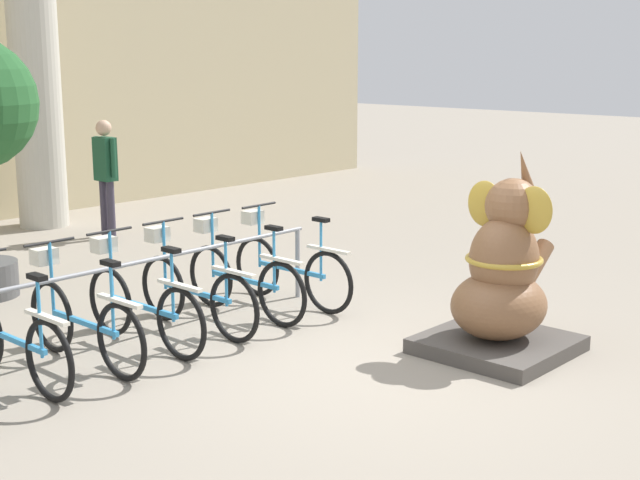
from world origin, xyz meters
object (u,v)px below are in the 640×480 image
at_px(bicycle_1, 11,336).
at_px(bicycle_2, 82,319).
at_px(bicycle_5, 242,277).
at_px(bicycle_6, 289,267).
at_px(person_pedestrian, 106,168).
at_px(bicycle_3, 141,303).
at_px(bicycle_4, 194,290).
at_px(elephant_statue, 503,284).

bearing_deg(bicycle_1, bicycle_2, -2.65).
bearing_deg(bicycle_2, bicycle_5, 1.74).
height_order(bicycle_6, person_pedestrian, person_pedestrian).
xyz_separation_m(bicycle_1, bicycle_6, (3.14, -0.01, 0.00)).
relative_size(bicycle_2, bicycle_3, 1.00).
xyz_separation_m(bicycle_4, bicycle_5, (0.63, 0.01, 0.00)).
xyz_separation_m(bicycle_5, bicycle_6, (0.63, -0.04, 0.00)).
height_order(bicycle_4, bicycle_6, same).
bearing_deg(bicycle_5, elephant_statue, -71.92).
relative_size(bicycle_3, bicycle_6, 1.00).
bearing_deg(bicycle_6, bicycle_5, 176.64).
height_order(bicycle_2, person_pedestrian, person_pedestrian).
relative_size(bicycle_2, bicycle_6, 1.00).
bearing_deg(person_pedestrian, elephant_statue, -94.57).
height_order(bicycle_2, bicycle_6, same).
bearing_deg(bicycle_5, person_pedestrian, 72.48).
distance_m(bicycle_2, elephant_statue, 3.63).
distance_m(bicycle_5, bicycle_6, 0.63).
xyz_separation_m(bicycle_2, bicycle_3, (0.63, 0.02, 0.00)).
distance_m(bicycle_1, bicycle_2, 0.63).
distance_m(bicycle_1, elephant_statue, 4.14).
bearing_deg(person_pedestrian, bicycle_3, -121.17).
relative_size(bicycle_6, person_pedestrian, 1.01).
xyz_separation_m(elephant_statue, person_pedestrian, (0.54, 6.76, 0.39)).
bearing_deg(elephant_statue, bicycle_6, 94.26).
height_order(bicycle_2, bicycle_5, same).
bearing_deg(bicycle_3, bicycle_6, -0.12).
height_order(bicycle_3, elephant_statue, elephant_statue).
height_order(bicycle_2, elephant_statue, elephant_statue).
bearing_deg(bicycle_1, bicycle_6, -0.16).
xyz_separation_m(bicycle_5, person_pedestrian, (1.35, 4.28, 0.60)).
bearing_deg(bicycle_6, bicycle_1, 179.84).
bearing_deg(bicycle_5, bicycle_3, -178.50).
bearing_deg(bicycle_6, person_pedestrian, 80.50).
distance_m(bicycle_4, bicycle_6, 1.26).
bearing_deg(bicycle_4, elephant_statue, -59.76).
bearing_deg(bicycle_4, bicycle_6, -1.04).
bearing_deg(person_pedestrian, bicycle_2, -126.74).
bearing_deg(bicycle_1, bicycle_5, 0.64).
bearing_deg(bicycle_6, bicycle_2, -179.53).
height_order(bicycle_1, bicycle_3, same).
relative_size(bicycle_2, bicycle_5, 1.00).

